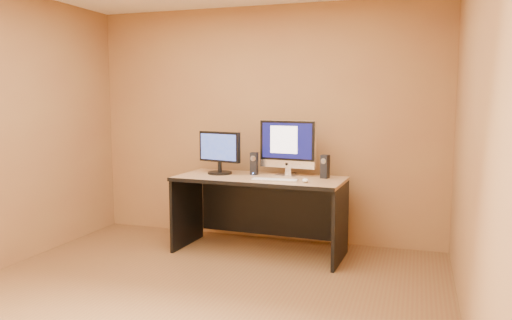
# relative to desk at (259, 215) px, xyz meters

# --- Properties ---
(floor) EXTENTS (4.00, 4.00, 0.00)m
(floor) POSITION_rel_desk_xyz_m (-0.13, -1.41, -0.39)
(floor) COLOR brown
(floor) RESTS_ON ground
(walls) EXTENTS (4.00, 4.00, 2.60)m
(walls) POSITION_rel_desk_xyz_m (-0.13, -1.41, 0.91)
(walls) COLOR olive
(walls) RESTS_ON ground
(desk) EXTENTS (1.74, 0.83, 0.79)m
(desk) POSITION_rel_desk_xyz_m (0.00, 0.00, 0.00)
(desk) COLOR tan
(desk) RESTS_ON ground
(imac) EXTENTS (0.63, 0.30, 0.59)m
(imac) POSITION_rel_desk_xyz_m (0.23, 0.18, 0.69)
(imac) COLOR silver
(imac) RESTS_ON desk
(second_monitor) EXTENTS (0.56, 0.38, 0.45)m
(second_monitor) POSITION_rel_desk_xyz_m (-0.47, 0.09, 0.62)
(second_monitor) COLOR black
(second_monitor) RESTS_ON desk
(speaker_left) EXTENTS (0.08, 0.08, 0.23)m
(speaker_left) POSITION_rel_desk_xyz_m (-0.11, 0.15, 0.51)
(speaker_left) COLOR black
(speaker_left) RESTS_ON desk
(speaker_right) EXTENTS (0.09, 0.09, 0.23)m
(speaker_right) POSITION_rel_desk_xyz_m (0.64, 0.14, 0.51)
(speaker_right) COLOR black
(speaker_right) RESTS_ON desk
(keyboard) EXTENTS (0.47, 0.15, 0.02)m
(keyboard) POSITION_rel_desk_xyz_m (0.21, -0.17, 0.40)
(keyboard) COLOR silver
(keyboard) RESTS_ON desk
(mouse) EXTENTS (0.08, 0.12, 0.04)m
(mouse) POSITION_rel_desk_xyz_m (0.51, -0.16, 0.41)
(mouse) COLOR white
(mouse) RESTS_ON desk
(cable_a) EXTENTS (0.03, 0.23, 0.01)m
(cable_a) POSITION_rel_desk_xyz_m (0.30, 0.28, 0.40)
(cable_a) COLOR black
(cable_a) RESTS_ON desk
(cable_b) EXTENTS (0.11, 0.17, 0.01)m
(cable_b) POSITION_rel_desk_xyz_m (0.23, 0.32, 0.40)
(cable_b) COLOR black
(cable_b) RESTS_ON desk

